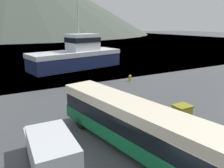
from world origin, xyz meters
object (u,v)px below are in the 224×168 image
storage_bin (182,113)px  tour_bus (131,123)px  delivery_van (50,150)px  fishing_boat (77,55)px

storage_bin → tour_bus: bearing=-167.1°
storage_bin → delivery_van: bearing=-174.2°
tour_bus → delivery_van: bearing=166.5°
tour_bus → fishing_boat: 28.56m
tour_bus → delivery_van: tour_bus is taller
tour_bus → fishing_boat: (6.60, 27.78, 0.58)m
delivery_van → storage_bin: size_ratio=3.91×
fishing_boat → storage_bin: (-0.39, -26.35, -1.68)m
tour_bus → delivery_van: (-5.16, 0.27, -0.57)m
delivery_van → fishing_boat: 29.93m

